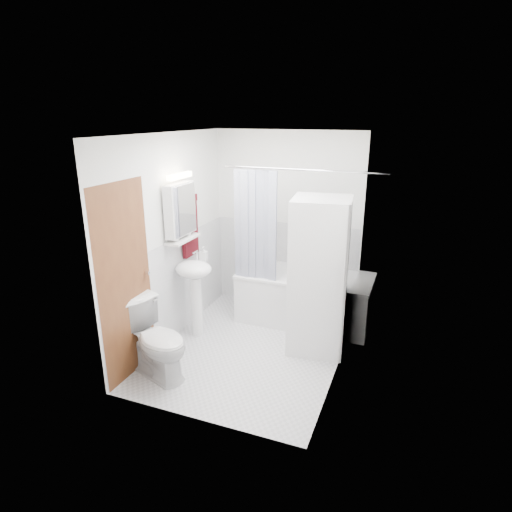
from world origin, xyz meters
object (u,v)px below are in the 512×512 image
(sink, at_px, (195,281))
(toilet, at_px, (156,340))
(bathtub, at_px, (305,295))
(washer_dryer, at_px, (319,276))

(sink, relative_size, toilet, 1.30)
(bathtub, relative_size, sink, 1.62)
(sink, xyz_separation_m, toilet, (0.03, -0.90, -0.31))
(washer_dryer, distance_m, toilet, 1.87)
(bathtub, distance_m, toilet, 2.06)
(toilet, bearing_deg, sink, 22.57)
(toilet, bearing_deg, washer_dryer, -30.32)
(sink, bearing_deg, toilet, -87.83)
(bathtub, height_order, sink, sink)
(bathtub, distance_m, washer_dryer, 0.84)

